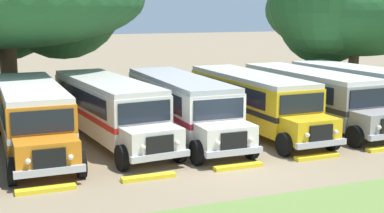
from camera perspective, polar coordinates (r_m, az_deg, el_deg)
The scene contains 12 objects.
ground_plane at distance 21.02m, azimuth 4.48°, elevation -6.32°, with size 220.00×220.00×0.00m, color #937F60.
parked_bus_slot_1 at distance 24.12m, azimuth -16.81°, elevation -0.69°, with size 2.74×10.85×2.82m.
parked_bus_slot_2 at distance 25.00m, azimuth -8.92°, elevation 0.01°, with size 3.69×10.99×2.82m.
parked_bus_slot_3 at distance 25.53m, azimuth -1.16°, elevation 0.35°, with size 2.69×10.84×2.82m.
parked_bus_slot_4 at distance 26.93m, azimuth 6.47°, elevation 0.81°, with size 2.86×10.86×2.82m.
parked_bus_slot_5 at distance 28.80m, azimuth 12.61°, elevation 1.25°, with size 3.05×10.89×2.82m.
parked_bus_slot_6 at distance 31.23m, azimuth 17.74°, elevation 1.71°, with size 3.50×10.96×2.82m.
curb_wheelstop_1 at distance 18.70m, azimuth -15.38°, elevation -8.57°, with size 2.00×0.36×0.15m, color yellow.
curb_wheelstop_2 at distance 19.37m, azimuth -4.66°, elevation -7.55°, with size 2.00×0.36×0.15m, color yellow.
curb_wheelstop_3 at distance 20.66m, azimuth 4.97°, elevation -6.41°, with size 2.00×0.36×0.15m, color yellow.
curb_wheelstop_4 at distance 22.45m, azimuth 13.24°, elevation -5.27°, with size 2.00×0.36×0.15m, color yellow.
secondary_tree at distance 41.19m, azimuth 16.37°, elevation 10.09°, with size 14.73×14.37×10.57m.
Camera 1 is at (-8.96, -18.03, 6.03)m, focal length 49.81 mm.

